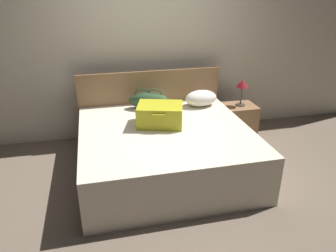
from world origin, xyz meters
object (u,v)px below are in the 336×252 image
bed (165,151)px  table_lamp (242,86)px  pillow_near_headboard (201,98)px  nightstand (239,122)px  duffel_bag (149,100)px  hard_case_large (160,114)px

bed → table_lamp: size_ratio=5.19×
bed → pillow_near_headboard: (0.65, 0.66, 0.39)m
nightstand → duffel_bag: bearing=179.1°
hard_case_large → duffel_bag: bearing=110.4°
bed → table_lamp: table_lamp is taller
pillow_near_headboard → bed: bearing=-134.7°
hard_case_large → pillow_near_headboard: bearing=53.3°
hard_case_large → pillow_near_headboard: size_ratio=1.36×
bed → pillow_near_headboard: pillow_near_headboard is taller
bed → duffel_bag: duffel_bag is taller
pillow_near_headboard → nightstand: bearing=2.3°
pillow_near_headboard → nightstand: 0.73m
hard_case_large → duffel_bag: 0.55m
duffel_bag → table_lamp: 1.33m
bed → pillow_near_headboard: 1.00m
nightstand → pillow_near_headboard: bearing=-177.7°
duffel_bag → nightstand: bearing=-0.9°
table_lamp → nightstand: bearing=0.0°
pillow_near_headboard → table_lamp: 0.62m
pillow_near_headboard → table_lamp: bearing=2.3°
bed → duffel_bag: size_ratio=3.46×
duffel_bag → pillow_near_headboard: bearing=-3.5°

